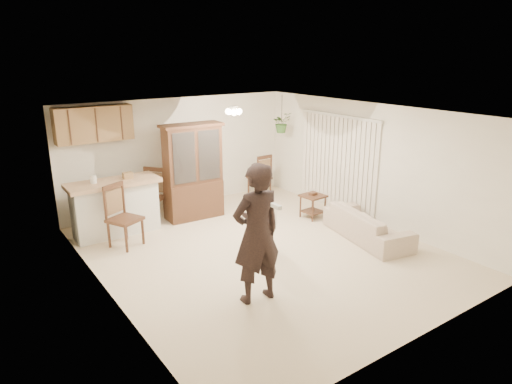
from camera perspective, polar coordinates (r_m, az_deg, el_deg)
floor at (r=8.34m, az=0.72°, el=-7.44°), size 6.50×6.50×0.00m
ceiling at (r=7.65m, az=0.80°, el=9.85°), size 5.50×6.50×0.02m
wall_back at (r=10.63m, az=-9.56°, el=4.85°), size 5.50×0.02×2.50m
wall_front at (r=5.75m, az=20.18°, el=-6.71°), size 5.50×0.02×2.50m
wall_left at (r=6.76m, az=-18.56°, el=-2.98°), size 0.02×6.50×2.50m
wall_right at (r=9.72m, az=14.06°, el=3.42°), size 0.02×6.50×2.50m
breakfast_bar at (r=9.37m, az=-17.13°, el=-2.13°), size 1.60×0.55×1.00m
bar_top at (r=9.21m, az=-17.43°, el=1.10°), size 1.75×0.70×0.08m
upper_cabinets at (r=9.66m, az=-19.62°, el=8.01°), size 1.50×0.34×0.70m
vertical_blinds at (r=10.32m, az=10.11°, el=3.59°), size 0.06×2.30×2.10m
ceiling_fixture at (r=8.76m, az=-2.79°, el=10.10°), size 0.36×0.36×0.20m
hanging_plant at (r=11.01m, az=3.22°, el=8.65°), size 0.43×0.37×0.48m
plant_cord at (r=10.96m, az=3.25°, el=10.33°), size 0.01×0.01×0.65m
sofa at (r=9.02m, az=13.77°, el=-3.50°), size 1.10×1.98×0.73m
adult at (r=6.46m, az=0.08°, el=-6.31°), size 0.68×0.47×1.80m
child at (r=8.10m, az=0.41°, el=-3.05°), size 0.79×0.71×1.35m
china_hutch at (r=9.79m, az=-7.86°, el=2.44°), size 1.32×0.57×2.05m
side_table at (r=9.97m, az=7.10°, el=-1.73°), size 0.50×0.50×0.57m
chair_bar at (r=8.79m, az=-15.98°, el=-4.49°), size 0.69×0.69×1.17m
chair_hutch_left at (r=9.94m, az=-12.98°, el=-1.80°), size 0.70×0.70×1.13m
chair_hutch_right at (r=11.38m, az=0.42°, el=0.97°), size 0.49×0.49×1.07m
controller_adult at (r=5.84m, az=2.55°, el=-1.81°), size 0.07×0.18×0.05m
controller_child at (r=7.76m, az=1.03°, el=-2.79°), size 0.07×0.12×0.04m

